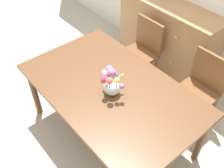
{
  "coord_description": "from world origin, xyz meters",
  "views": [
    {
      "loc": [
        1.39,
        -1.16,
        2.53
      ],
      "look_at": [
        0.07,
        -0.04,
        0.86
      ],
      "focal_mm": 42.33,
      "sensor_mm": 36.0,
      "label": 1
    }
  ],
  "objects": [
    {
      "name": "chair_right",
      "position": [
        0.45,
        0.9,
        0.52
      ],
      "size": [
        0.42,
        0.42,
        0.9
      ],
      "rotation": [
        0.0,
        0.0,
        3.14
      ],
      "color": "brown",
      "rests_on": "ground_plane"
    },
    {
      "name": "dining_table",
      "position": [
        0.0,
        0.0,
        0.67
      ],
      "size": [
        1.8,
        1.11,
        0.74
      ],
      "color": "brown",
      "rests_on": "ground_plane"
    },
    {
      "name": "chair_left",
      "position": [
        -0.45,
        0.9,
        0.52
      ],
      "size": [
        0.42,
        0.42,
        0.9
      ],
      "rotation": [
        0.0,
        0.0,
        3.14
      ],
      "color": "brown",
      "rests_on": "ground_plane"
    },
    {
      "name": "ground_plane",
      "position": [
        0.0,
        0.0,
        0.0
      ],
      "size": [
        12.0,
        12.0,
        0.0
      ],
      "primitive_type": "plane",
      "color": "#B7AD99"
    },
    {
      "name": "flower_vase",
      "position": [
        0.06,
        -0.04,
        0.87
      ],
      "size": [
        0.28,
        0.23,
        0.26
      ],
      "color": "silver",
      "rests_on": "dining_table"
    },
    {
      "name": "dresser",
      "position": [
        -0.42,
        1.33,
        0.5
      ],
      "size": [
        1.4,
        0.47,
        1.0
      ],
      "color": "#9E7047",
      "rests_on": "ground_plane"
    }
  ]
}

